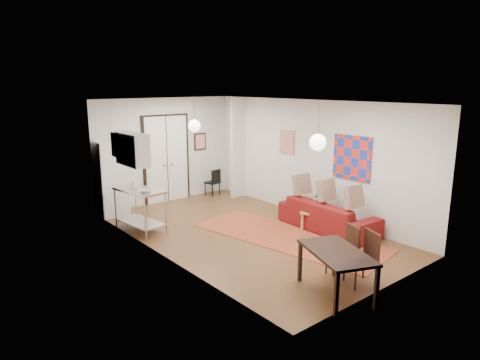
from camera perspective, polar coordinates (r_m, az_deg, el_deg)
floor at (r=9.71m, az=0.74°, el=-6.98°), size 7.00×7.00×0.00m
ceiling at (r=9.15m, az=0.80°, el=10.37°), size 4.20×7.00×0.02m
wall_back at (r=12.17m, az=-9.90°, el=3.92°), size 4.20×0.02×2.90m
wall_front at (r=7.08m, az=19.31°, el=-2.97°), size 4.20×0.02×2.90m
wall_left at (r=8.16m, az=-10.60°, el=-0.43°), size 0.02×7.00×2.90m
wall_right at (r=10.77m, az=9.37°, el=2.80°), size 0.02×7.00×2.90m
double_doors at (r=12.17m, az=-9.76°, el=2.74°), size 1.44×0.06×2.50m
stub_partition at (r=12.42m, az=-0.25°, el=4.29°), size 0.50×0.10×2.90m
wall_cabinet at (r=9.48m, az=-14.15°, el=4.00°), size 0.35×1.00×0.70m
painting_popart at (r=9.95m, az=14.71°, el=2.91°), size 0.05×1.00×1.00m
painting_abstract at (r=11.24m, az=6.29°, el=5.12°), size 0.05×0.50×0.60m
poster_back at (r=12.72m, az=-5.34°, el=5.12°), size 0.40×0.03×0.50m
print_left at (r=9.86m, az=-16.20°, el=4.50°), size 0.03×0.44×0.54m
pendant_back at (r=10.80m, az=-6.11°, el=7.22°), size 0.30×0.30×0.80m
pendant_front at (r=7.78m, az=10.32°, el=4.95°), size 0.30×0.30×0.80m
kilim_rug at (r=9.47m, az=6.47°, el=-7.56°), size 2.36×4.50×0.01m
sofa at (r=9.97m, az=11.66°, el=-4.63°), size 2.40×1.02×0.69m
coffee_table at (r=10.15m, az=10.35°, el=-4.09°), size 1.10×0.86×0.43m
potted_plant at (r=10.15m, az=10.78°, el=-2.53°), size 0.45×0.47×0.42m
kitchen_counter at (r=9.93m, az=-13.20°, el=-3.08°), size 0.79×1.33×0.96m
bowl at (r=9.58m, az=-12.52°, el=-1.40°), size 0.27×0.27×0.06m
soap_bottle at (r=10.05m, az=-13.96°, el=-0.40°), size 0.11×0.11×0.20m
fridge at (r=11.20m, az=-16.70°, el=0.19°), size 0.75×0.75×1.89m
dining_table at (r=6.94m, az=12.75°, el=-9.83°), size 1.20×1.51×0.73m
dining_chair_near at (r=7.68m, az=12.91°, el=-8.61°), size 0.56×0.67×0.91m
dining_chair_far at (r=7.47m, az=15.25°, el=-9.37°), size 0.56×0.67×0.91m
black_side_chair at (r=12.83m, az=-3.91°, el=0.03°), size 0.42×0.43×0.80m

